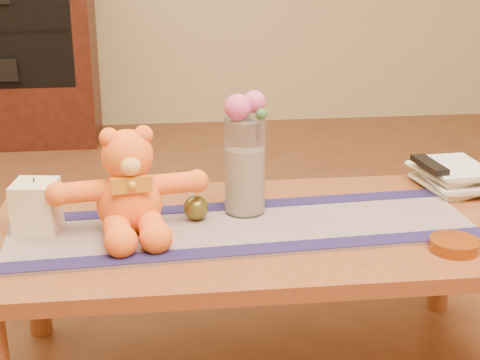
{
  "coord_description": "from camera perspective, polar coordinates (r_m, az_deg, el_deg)",
  "views": [
    {
      "loc": [
        -0.25,
        -1.73,
        1.2
      ],
      "look_at": [
        -0.05,
        0.0,
        0.58
      ],
      "focal_mm": 53.96,
      "sensor_mm": 36.0,
      "label": 1
    }
  ],
  "objects": [
    {
      "name": "pillar_candle",
      "position": [
        1.91,
        -15.8,
        -2.0
      ],
      "size": [
        0.12,
        0.12,
        0.13
      ],
      "primitive_type": "cube",
      "rotation": [
        0.0,
        0.0,
        -0.15
      ],
      "color": "beige",
      "rests_on": "persian_runner"
    },
    {
      "name": "bronze_ball",
      "position": [
        1.91,
        -3.5,
        -2.22
      ],
      "size": [
        0.08,
        0.08,
        0.07
      ],
      "primitive_type": "sphere",
      "rotation": [
        0.0,
        0.0,
        -0.32
      ],
      "color": "#524D1B",
      "rests_on": "persian_runner"
    },
    {
      "name": "table_leg_br",
      "position": [
        2.42,
        15.68,
        -5.44
      ],
      "size": [
        0.07,
        0.07,
        0.41
      ],
      "primitive_type": "cylinder",
      "color": "brown",
      "rests_on": "floor"
    },
    {
      "name": "teddy_bear",
      "position": [
        1.84,
        -8.81,
        -0.14
      ],
      "size": [
        0.42,
        0.37,
        0.26
      ],
      "primitive_type": null,
      "rotation": [
        0.0,
        0.0,
        0.16
      ],
      "color": "orange",
      "rests_on": "persian_runner"
    },
    {
      "name": "book_top",
      "position": [
        2.19,
        14.71,
        0.82
      ],
      "size": [
        0.18,
        0.23,
        0.02
      ],
      "primitive_type": "imported",
      "rotation": [
        0.0,
        0.0,
        0.06
      ],
      "color": "beige",
      "rests_on": "book_upper"
    },
    {
      "name": "amber_dish",
      "position": [
        1.83,
        16.59,
        -4.94
      ],
      "size": [
        0.13,
        0.13,
        0.03
      ],
      "primitive_type": "cylinder",
      "rotation": [
        0.0,
        0.0,
        0.06
      ],
      "color": "#BF5914",
      "rests_on": "coffee_table_top"
    },
    {
      "name": "rose_left",
      "position": [
        1.87,
        -0.18,
        5.78
      ],
      "size": [
        0.07,
        0.07,
        0.07
      ],
      "primitive_type": "sphere",
      "color": "#C7467C",
      "rests_on": "glass_vase"
    },
    {
      "name": "book_bottom",
      "position": [
        2.21,
        14.47,
        -0.57
      ],
      "size": [
        0.2,
        0.25,
        0.02
      ],
      "primitive_type": "imported",
      "rotation": [
        0.0,
        0.0,
        0.17
      ],
      "color": "beige",
      "rests_on": "coffee_table_top"
    },
    {
      "name": "runner_border_near",
      "position": [
        1.75,
        1.09,
        -5.49
      ],
      "size": [
        1.2,
        0.13,
        0.0
      ],
      "primitive_type": "cube",
      "rotation": [
        0.0,
        0.0,
        0.06
      ],
      "color": "#1A1541",
      "rests_on": "persian_runner"
    },
    {
      "name": "book_upper",
      "position": [
        2.2,
        14.38,
        0.37
      ],
      "size": [
        0.21,
        0.25,
        0.02
      ],
      "primitive_type": "imported",
      "rotation": [
        0.0,
        0.0,
        0.22
      ],
      "color": "beige",
      "rests_on": "book_lower"
    },
    {
      "name": "glass_vase",
      "position": [
        1.93,
        0.39,
        1.09
      ],
      "size": [
        0.11,
        0.11,
        0.26
      ],
      "primitive_type": "cylinder",
      "color": "silver",
      "rests_on": "persian_runner"
    },
    {
      "name": "potpourri_fill",
      "position": [
        1.94,
        0.38,
        0.0
      ],
      "size": [
        0.09,
        0.09,
        0.18
      ],
      "primitive_type": "cylinder",
      "color": "beige",
      "rests_on": "glass_vase"
    },
    {
      "name": "table_leg_bl",
      "position": [
        2.28,
        -15.88,
        -7.04
      ],
      "size": [
        0.07,
        0.07,
        0.41
      ],
      "primitive_type": "cylinder",
      "color": "brown",
      "rests_on": "floor"
    },
    {
      "name": "rose_right",
      "position": [
        1.89,
        1.14,
        6.22
      ],
      "size": [
        0.06,
        0.06,
        0.06
      ],
      "primitive_type": "sphere",
      "color": "#C7467C",
      "rests_on": "glass_vase"
    },
    {
      "name": "candle_wick",
      "position": [
        1.88,
        -15.99,
        -0.01
      ],
      "size": [
        0.0,
        0.0,
        0.01
      ],
      "primitive_type": "cylinder",
      "rotation": [
        0.0,
        0.0,
        -0.15
      ],
      "color": "black",
      "rests_on": "pillar_candle"
    },
    {
      "name": "blue_flower_side",
      "position": [
        1.9,
        -0.58,
        5.54
      ],
      "size": [
        0.04,
        0.04,
        0.04
      ],
      "primitive_type": "sphere",
      "color": "#4D5EA7",
      "rests_on": "glass_vase"
    },
    {
      "name": "runner_border_far",
      "position": [
        2.01,
        -0.51,
        -2.04
      ],
      "size": [
        1.2,
        0.13,
        0.0
      ],
      "primitive_type": "cube",
      "rotation": [
        0.0,
        0.0,
        0.06
      ],
      "color": "#1A1541",
      "rests_on": "persian_runner"
    },
    {
      "name": "persian_runner",
      "position": [
        1.88,
        0.23,
        -3.79
      ],
      "size": [
        1.22,
        0.42,
        0.01
      ],
      "primitive_type": "cube",
      "rotation": [
        0.0,
        0.0,
        0.06
      ],
      "color": "#191E47",
      "rests_on": "coffee_table_top"
    },
    {
      "name": "leaf_sprig",
      "position": [
        1.87,
        1.69,
        5.25
      ],
      "size": [
        0.03,
        0.03,
        0.03
      ],
      "primitive_type": "sphere",
      "color": "#33662D",
      "rests_on": "glass_vase"
    },
    {
      "name": "blue_flower_back",
      "position": [
        1.92,
        0.56,
        5.92
      ],
      "size": [
        0.04,
        0.04,
        0.04
      ],
      "primitive_type": "sphere",
      "color": "#4D5EA7",
      "rests_on": "glass_vase"
    },
    {
      "name": "book_lower",
      "position": [
        2.2,
        14.67,
        -0.13
      ],
      "size": [
        0.17,
        0.23,
        0.02
      ],
      "primitive_type": "imported",
      "rotation": [
        0.0,
        0.0,
        0.03
      ],
      "color": "beige",
      "rests_on": "book_bottom"
    },
    {
      "name": "coffee_table_top",
      "position": [
        1.91,
        1.49,
        -4.19
      ],
      "size": [
        1.4,
        0.7,
        0.04
      ],
      "primitive_type": "cube",
      "color": "brown",
      "rests_on": "floor"
    },
    {
      "name": "tv_remote",
      "position": [
        2.18,
        14.75,
        1.18
      ],
      "size": [
        0.06,
        0.16,
        0.02
      ],
      "primitive_type": "cube",
      "rotation": [
        0.0,
        0.0,
        0.12
      ],
      "color": "black",
      "rests_on": "book_top"
    }
  ]
}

